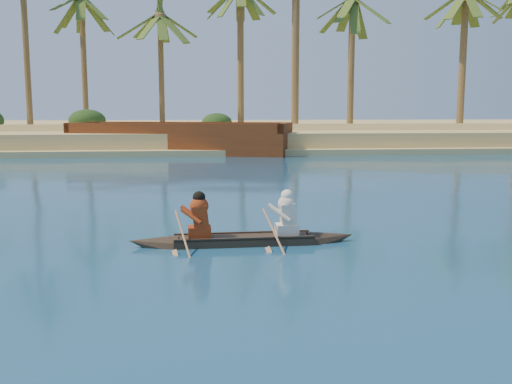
{
  "coord_description": "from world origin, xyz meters",
  "views": [
    {
      "loc": [
        -5.88,
        -11.51,
        2.71
      ],
      "look_at": [
        -4.6,
        0.78,
        0.93
      ],
      "focal_mm": 40.0,
      "sensor_mm": 36.0,
      "label": 1
    }
  ],
  "objects": [
    {
      "name": "sandy_embankment",
      "position": [
        0.0,
        46.89,
        0.53
      ],
      "size": [
        150.0,
        51.0,
        1.5
      ],
      "color": "#E0C47E",
      "rests_on": "ground"
    },
    {
      "name": "barge_mid",
      "position": [
        -6.85,
        25.15,
        0.8
      ],
      "size": [
        14.41,
        8.22,
        2.28
      ],
      "rotation": [
        0.0,
        0.0,
        -0.28
      ],
      "color": "#622E15",
      "rests_on": "ground"
    },
    {
      "name": "ground",
      "position": [
        0.0,
        0.0,
        0.0
      ],
      "size": [
        160.0,
        160.0,
        0.0
      ],
      "primitive_type": "plane",
      "color": "navy",
      "rests_on": "ground"
    },
    {
      "name": "canoe",
      "position": [
        -4.95,
        -0.18,
        0.25
      ],
      "size": [
        4.64,
        0.74,
        1.27
      ],
      "rotation": [
        0.0,
        0.0,
        0.03
      ],
      "color": "#34281C",
      "rests_on": "ground"
    },
    {
      "name": "shrub_cluster",
      "position": [
        0.0,
        31.5,
        1.2
      ],
      "size": [
        100.0,
        6.0,
        2.4
      ],
      "primitive_type": null,
      "color": "black",
      "rests_on": "ground"
    },
    {
      "name": "palm_grove",
      "position": [
        0.0,
        35.0,
        8.0
      ],
      "size": [
        110.0,
        14.0,
        16.0
      ],
      "primitive_type": null,
      "color": "#38571E",
      "rests_on": "ground"
    }
  ]
}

